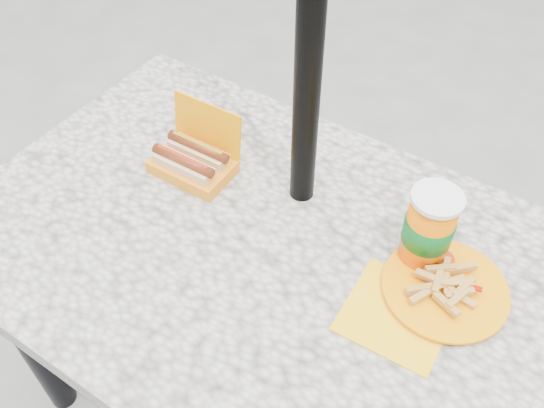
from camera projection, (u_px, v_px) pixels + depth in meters
The scene contains 6 objects.
ground at pixel (263, 405), 1.67m from camera, with size 60.00×60.00×0.00m, color slate.
picnic_table at pixel (260, 275), 1.20m from camera, with size 1.20×0.80×0.75m.
umbrella_pole at pixel (309, 47), 0.95m from camera, with size 0.05×0.05×2.20m, color black.
hotdog_box at pixel (193, 160), 1.23m from camera, with size 0.17×0.13×0.14m.
fries_plate at pixel (441, 289), 1.03m from camera, with size 0.26×0.30×0.04m.
soda_cup at pixel (428, 229), 1.03m from camera, with size 0.09×0.09×0.17m.
Camera 1 is at (0.41, -0.58, 1.62)m, focal length 38.00 mm.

